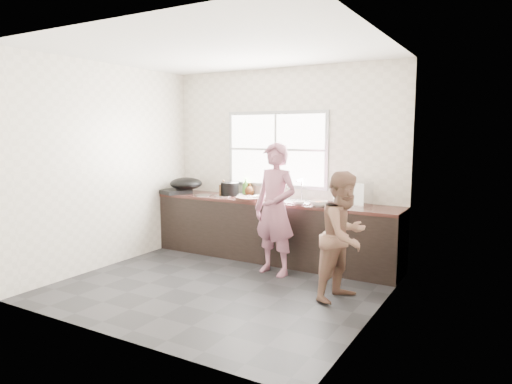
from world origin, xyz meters
The scene contains 30 objects.
floor centered at (0.00, 0.00, -0.01)m, with size 3.60×3.20×0.01m, color #252527.
ceiling centered at (0.00, 0.00, 2.71)m, with size 3.60×3.20×0.01m, color silver.
wall_back centered at (0.00, 1.60, 1.35)m, with size 3.60×0.01×2.70m, color beige.
wall_left centered at (-1.80, 0.00, 1.35)m, with size 0.01×3.20×2.70m, color beige.
wall_right centered at (1.80, 0.00, 1.35)m, with size 0.01×3.20×2.70m, color beige.
wall_front centered at (0.00, -1.60, 1.35)m, with size 3.60×0.01×2.70m, color beige.
cabinet centered at (0.00, 1.29, 0.41)m, with size 3.60×0.62×0.82m, color black.
countertop centered at (0.00, 1.29, 0.84)m, with size 3.60×0.64×0.04m, color #351A15.
sink centered at (0.35, 1.29, 0.86)m, with size 0.55×0.45×0.02m, color silver.
faucet centered at (0.35, 1.49, 1.01)m, with size 0.02×0.02×0.30m, color silver.
window_frame centered at (-0.10, 1.59, 1.55)m, with size 1.60×0.05×1.10m, color #9EA0A5.
window_glazing centered at (-0.10, 1.57, 1.55)m, with size 1.50×0.01×1.00m, color white.
woman centered at (0.33, 0.74, 0.78)m, with size 0.57×0.37×1.56m, color #A46277.
person_side centered at (1.39, 0.31, 0.70)m, with size 0.68×0.53×1.39m, color brown.
cutting_board centered at (-0.28, 1.13, 0.88)m, with size 0.40×0.40×0.04m, color #321913.
cleaver centered at (-0.26, 1.18, 0.90)m, with size 0.18×0.09×0.01m, color #B1B2B8.
bowl_mince centered at (-0.17, 1.23, 0.89)m, with size 0.21×0.21×0.05m, color silver.
bowl_crabs centered at (0.77, 1.08, 0.89)m, with size 0.19×0.19×0.06m, color silver.
bowl_held centered at (0.49, 1.08, 0.89)m, with size 0.19×0.19×0.06m, color silver.
black_pot centered at (-0.76, 1.35, 0.96)m, with size 0.27×0.27×0.19m, color black.
plate_food centered at (-0.70, 1.43, 0.87)m, with size 0.23×0.23×0.02m, color white.
bottle_green centered at (-0.58, 1.52, 0.99)m, with size 0.10×0.10×0.26m, color #3D7827.
bottle_brown_tall centered at (-0.87, 1.35, 0.97)m, with size 0.10×0.10×0.21m, color #4A2A12.
bottle_brown_short centered at (-0.51, 1.52, 0.95)m, with size 0.14×0.14×0.18m, color #472811.
glass_jar centered at (-0.80, 1.29, 0.91)m, with size 0.07×0.07×0.10m, color silver.
burner centered at (-1.64, 1.13, 0.89)m, with size 0.42×0.42×0.06m, color black.
wok centered at (-1.46, 1.20, 1.01)m, with size 0.50×0.50×0.19m, color black.
dish_rack centered at (1.14, 1.34, 1.02)m, with size 0.42×0.29×0.31m, color silver.
pot_lid_left centered at (-1.10, 1.15, 0.87)m, with size 0.25×0.25×0.01m, color #A8ABAF.
pot_lid_right centered at (-0.81, 1.25, 0.87)m, with size 0.28×0.28×0.01m, color #A8AAAE.
Camera 1 is at (2.95, -4.29, 1.80)m, focal length 32.00 mm.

